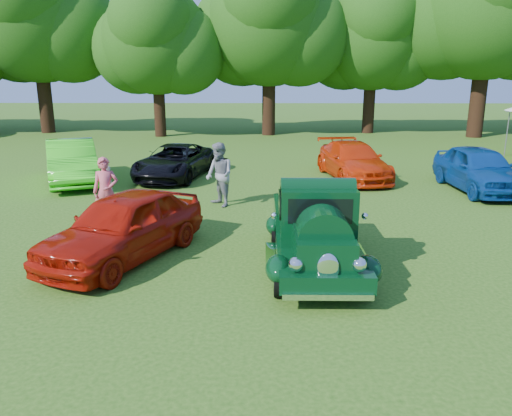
{
  "coord_description": "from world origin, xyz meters",
  "views": [
    {
      "loc": [
        -0.02,
        -9.26,
        3.91
      ],
      "look_at": [
        -0.17,
        1.12,
        1.1
      ],
      "focal_mm": 35.0,
      "sensor_mm": 36.0,
      "label": 1
    }
  ],
  "objects_px": {
    "back_car_black": "(174,162)",
    "spectator_pink": "(106,191)",
    "hero_pickup": "(315,231)",
    "back_car_orange": "(353,161)",
    "spectator_white": "(108,192)",
    "back_car_lime": "(72,162)",
    "spectator_grey": "(219,175)",
    "red_convertible": "(124,226)",
    "back_car_blue": "(479,169)"
  },
  "relations": [
    {
      "from": "back_car_lime",
      "to": "spectator_grey",
      "type": "bearing_deg",
      "value": -52.92
    },
    {
      "from": "back_car_black",
      "to": "spectator_pink",
      "type": "xyz_separation_m",
      "value": [
        -0.74,
        -6.17,
        0.27
      ]
    },
    {
      "from": "hero_pickup",
      "to": "back_car_lime",
      "type": "xyz_separation_m",
      "value": [
        -8.1,
        8.15,
        0.02
      ]
    },
    {
      "from": "back_car_black",
      "to": "spectator_white",
      "type": "distance_m",
      "value": 5.74
    },
    {
      "from": "hero_pickup",
      "to": "back_car_orange",
      "type": "relative_size",
      "value": 0.95
    },
    {
      "from": "hero_pickup",
      "to": "back_car_black",
      "type": "xyz_separation_m",
      "value": [
        -4.49,
        9.07,
        -0.12
      ]
    },
    {
      "from": "hero_pickup",
      "to": "spectator_grey",
      "type": "height_order",
      "value": "spectator_grey"
    },
    {
      "from": "hero_pickup",
      "to": "back_car_blue",
      "type": "xyz_separation_m",
      "value": [
        6.28,
        7.03,
        0.0
      ]
    },
    {
      "from": "back_car_lime",
      "to": "spectator_pink",
      "type": "xyz_separation_m",
      "value": [
        2.88,
        -5.25,
        0.13
      ]
    },
    {
      "from": "back_car_orange",
      "to": "spectator_grey",
      "type": "height_order",
      "value": "spectator_grey"
    },
    {
      "from": "back_car_orange",
      "to": "back_car_blue",
      "type": "bearing_deg",
      "value": -36.13
    },
    {
      "from": "back_car_lime",
      "to": "back_car_blue",
      "type": "bearing_deg",
      "value": -27.26
    },
    {
      "from": "back_car_blue",
      "to": "back_car_lime",
      "type": "bearing_deg",
      "value": 172.92
    },
    {
      "from": "back_car_blue",
      "to": "spectator_grey",
      "type": "xyz_separation_m",
      "value": [
        -8.67,
        -2.19,
        0.2
      ]
    },
    {
      "from": "hero_pickup",
      "to": "spectator_grey",
      "type": "xyz_separation_m",
      "value": [
        -2.39,
        4.84,
        0.21
      ]
    },
    {
      "from": "red_convertible",
      "to": "back_car_blue",
      "type": "bearing_deg",
      "value": 56.47
    },
    {
      "from": "red_convertible",
      "to": "spectator_white",
      "type": "relative_size",
      "value": 2.85
    },
    {
      "from": "back_car_orange",
      "to": "hero_pickup",
      "type": "bearing_deg",
      "value": -113.34
    },
    {
      "from": "back_car_blue",
      "to": "spectator_grey",
      "type": "distance_m",
      "value": 8.95
    },
    {
      "from": "back_car_lime",
      "to": "red_convertible",
      "type": "bearing_deg",
      "value": -85.47
    },
    {
      "from": "red_convertible",
      "to": "spectator_grey",
      "type": "distance_m",
      "value": 4.78
    },
    {
      "from": "back_car_black",
      "to": "spectator_pink",
      "type": "bearing_deg",
      "value": -86.03
    },
    {
      "from": "spectator_white",
      "to": "back_car_orange",
      "type": "bearing_deg",
      "value": -66.79
    },
    {
      "from": "back_car_blue",
      "to": "red_convertible",
      "type": "bearing_deg",
      "value": -149.94
    },
    {
      "from": "back_car_black",
      "to": "spectator_white",
      "type": "height_order",
      "value": "spectator_white"
    },
    {
      "from": "back_car_orange",
      "to": "spectator_grey",
      "type": "distance_m",
      "value": 6.36
    },
    {
      "from": "back_car_lime",
      "to": "back_car_black",
      "type": "bearing_deg",
      "value": -8.52
    },
    {
      "from": "back_car_orange",
      "to": "spectator_white",
      "type": "bearing_deg",
      "value": -152.38
    },
    {
      "from": "back_car_lime",
      "to": "spectator_white",
      "type": "distance_m",
      "value": 5.5
    },
    {
      "from": "back_car_orange",
      "to": "spectator_pink",
      "type": "height_order",
      "value": "spectator_pink"
    },
    {
      "from": "red_convertible",
      "to": "back_car_orange",
      "type": "height_order",
      "value": "red_convertible"
    },
    {
      "from": "back_car_black",
      "to": "back_car_orange",
      "type": "xyz_separation_m",
      "value": [
        6.84,
        -0.01,
        0.05
      ]
    },
    {
      "from": "back_car_lime",
      "to": "spectator_grey",
      "type": "xyz_separation_m",
      "value": [
        5.71,
        -3.31,
        0.19
      ]
    },
    {
      "from": "red_convertible",
      "to": "back_car_lime",
      "type": "relative_size",
      "value": 0.91
    },
    {
      "from": "back_car_lime",
      "to": "spectator_white",
      "type": "height_order",
      "value": "back_car_lime"
    },
    {
      "from": "hero_pickup",
      "to": "back_car_black",
      "type": "relative_size",
      "value": 0.98
    },
    {
      "from": "back_car_black",
      "to": "spectator_grey",
      "type": "distance_m",
      "value": 4.73
    },
    {
      "from": "back_car_blue",
      "to": "spectator_white",
      "type": "relative_size",
      "value": 2.96
    },
    {
      "from": "back_car_black",
      "to": "spectator_grey",
      "type": "bearing_deg",
      "value": -52.91
    },
    {
      "from": "red_convertible",
      "to": "back_car_orange",
      "type": "distance_m",
      "value": 10.81
    },
    {
      "from": "back_car_lime",
      "to": "back_car_orange",
      "type": "xyz_separation_m",
      "value": [
        10.46,
        0.91,
        -0.1
      ]
    },
    {
      "from": "back_car_blue",
      "to": "spectator_pink",
      "type": "height_order",
      "value": "spectator_pink"
    },
    {
      "from": "back_car_lime",
      "to": "spectator_white",
      "type": "bearing_deg",
      "value": -82.7
    },
    {
      "from": "hero_pickup",
      "to": "back_car_lime",
      "type": "height_order",
      "value": "hero_pickup"
    },
    {
      "from": "back_car_black",
      "to": "spectator_white",
      "type": "xyz_separation_m",
      "value": [
        -0.86,
        -5.68,
        0.12
      ]
    },
    {
      "from": "back_car_blue",
      "to": "spectator_white",
      "type": "bearing_deg",
      "value": -165.25
    },
    {
      "from": "red_convertible",
      "to": "spectator_pink",
      "type": "bearing_deg",
      "value": 138.16
    },
    {
      "from": "hero_pickup",
      "to": "back_car_lime",
      "type": "distance_m",
      "value": 11.49
    },
    {
      "from": "spectator_grey",
      "to": "back_car_orange",
      "type": "bearing_deg",
      "value": 98.47
    },
    {
      "from": "back_car_orange",
      "to": "spectator_grey",
      "type": "bearing_deg",
      "value": -147.12
    }
  ]
}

